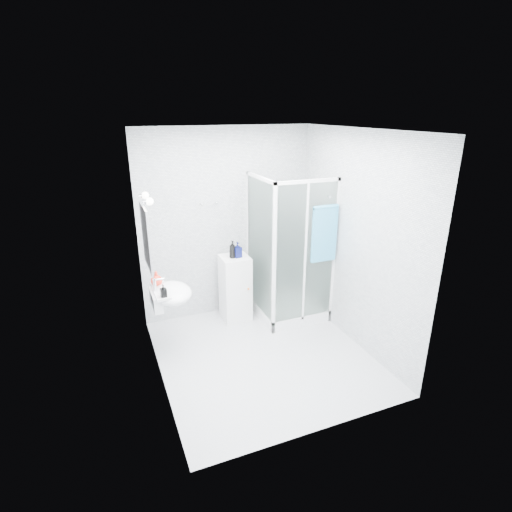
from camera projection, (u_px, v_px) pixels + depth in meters
name	position (u px, v px, depth m)	size (l,w,h in m)	color
room	(264.00, 254.00, 4.36)	(2.40, 2.60, 2.60)	silver
shower_enclosure	(286.00, 288.00, 5.56)	(0.90, 0.95, 2.00)	white
wall_basin	(169.00, 294.00, 4.58)	(0.46, 0.56, 0.35)	white
mirror	(146.00, 237.00, 4.27)	(0.02, 0.60, 0.70)	white
vanity_lights	(147.00, 198.00, 4.14)	(0.10, 0.40, 0.08)	silver
wall_hooks	(209.00, 203.00, 5.26)	(0.23, 0.06, 0.03)	silver
storage_cabinet	(235.00, 288.00, 5.54)	(0.38, 0.41, 0.92)	white
hand_towel	(324.00, 232.00, 5.02)	(0.34, 0.05, 0.73)	#3494C4
shampoo_bottle_a	(232.00, 249.00, 5.31)	(0.09, 0.09, 0.24)	black
shampoo_bottle_b	(237.00, 250.00, 5.33)	(0.10, 0.10, 0.21)	#0D124E
soap_dispenser_orange	(156.00, 278.00, 4.62)	(0.14, 0.14, 0.17)	#FB311D
soap_dispenser_black	(163.00, 291.00, 4.34)	(0.06, 0.07, 0.14)	black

